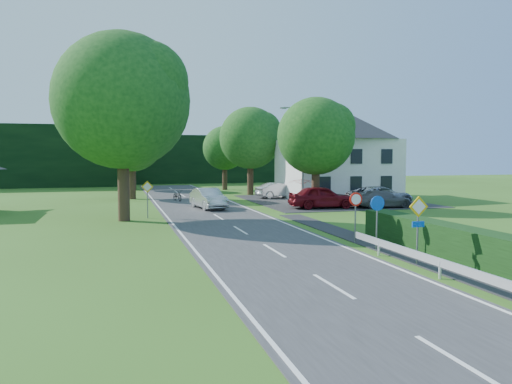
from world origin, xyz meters
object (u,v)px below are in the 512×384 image
object	(u,v)px
parked_car_silver_b	(380,196)
streetlight	(301,151)
parked_car_red	(322,197)
parasol	(301,191)
motorcycle	(177,196)
parked_car_grey	(383,199)
parked_car_silver_a	(279,190)
moving_car	(208,198)

from	to	relation	value
parked_car_silver_b	streetlight	bearing A→B (deg)	63.11
parked_car_red	parasol	bearing A→B (deg)	4.62
parasol	motorcycle	bearing A→B (deg)	153.66
streetlight	parked_car_red	distance (m)	4.48
parked_car_silver_b	motorcycle	bearing A→B (deg)	52.14
streetlight	parked_car_red	world-z (taller)	streetlight
motorcycle	parked_car_grey	distance (m)	17.85
parked_car_red	parked_car_silver_a	distance (m)	9.63
parked_car_red	parasol	distance (m)	4.28
motorcycle	parked_car_red	distance (m)	13.57
parked_car_silver_b	parasol	xyz separation A→B (m)	(-5.40, 3.66, 0.28)
parasol	parked_car_red	bearing A→B (deg)	-89.55
parked_car_grey	parasol	distance (m)	7.06
parked_car_silver_a	parked_car_silver_b	xyz separation A→B (m)	(5.67, -9.00, 0.06)
streetlight	parked_car_silver_b	xyz separation A→B (m)	(6.07, -2.00, -3.65)
parked_car_silver_a	parked_car_grey	distance (m)	11.66
streetlight	parked_car_grey	bearing A→B (deg)	-32.59
streetlight	parked_car_silver_a	xyz separation A→B (m)	(0.40, 7.00, -3.70)
parked_car_grey	parasol	world-z (taller)	parasol
parked_car_silver_a	parked_car_grey	bearing A→B (deg)	-162.38
parked_car_silver_a	moving_car	bearing A→B (deg)	124.87
moving_car	parked_car_grey	world-z (taller)	moving_car
streetlight	moving_car	xyz separation A→B (m)	(-7.76, -0.62, -3.65)
streetlight	moving_car	size ratio (longest dim) A/B	1.70
streetlight	parked_car_silver_a	bearing A→B (deg)	86.76
parasol	moving_car	bearing A→B (deg)	-164.86
moving_car	parasol	world-z (taller)	parasol
parked_car_grey	parasol	bearing A→B (deg)	45.59
moving_car	parasol	size ratio (longest dim) A/B	2.01
parked_car_grey	parked_car_silver_a	bearing A→B (deg)	28.43
moving_car	motorcycle	size ratio (longest dim) A/B	2.66
moving_car	parked_car_grey	xyz separation A→B (m)	(13.24, -2.88, -0.11)
motorcycle	parasol	xyz separation A→B (m)	(9.93, -4.92, 0.59)
streetlight	parasol	xyz separation A→B (m)	(0.67, 1.66, -3.37)
streetlight	moving_car	distance (m)	8.60
parked_car_grey	parasol	xyz separation A→B (m)	(-4.80, 5.16, 0.39)
parked_car_silver_a	parked_car_grey	world-z (taller)	parked_car_silver_a
motorcycle	parked_car_red	size ratio (longest dim) A/B	0.35
streetlight	motorcycle	size ratio (longest dim) A/B	4.52
motorcycle	parked_car_grey	xyz separation A→B (m)	(14.74, -10.07, 0.20)
motorcycle	parked_car_silver_b	bearing A→B (deg)	-44.96
parked_car_silver_b	parked_car_red	bearing A→B (deg)	87.99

